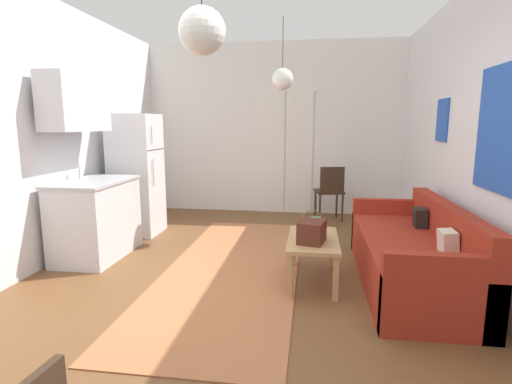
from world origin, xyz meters
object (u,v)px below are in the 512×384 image
coffee_table (313,244)px  pendant_lamp_far (283,79)px  bamboo_vase (316,227)px  handbag (312,231)px  couch (416,257)px  accent_chair (330,190)px  pendant_lamp_near (202,31)px  refrigerator (137,175)px

coffee_table → pendant_lamp_far: 2.41m
bamboo_vase → handbag: bamboo_vase is taller
couch → coffee_table: couch is taller
handbag → accent_chair: 2.70m
couch → handbag: 1.05m
coffee_table → pendant_lamp_near: 2.21m
coffee_table → handbag: (-0.01, -0.15, 0.17)m
handbag → pendant_lamp_near: pendant_lamp_near is taller
bamboo_vase → refrigerator: (-2.46, 1.36, 0.29)m
refrigerator → pendant_lamp_near: size_ratio=1.80×
coffee_table → handbag: 0.22m
coffee_table → bamboo_vase: 0.17m
couch → handbag: size_ratio=6.63×
bamboo_vase → pendant_lamp_far: bearing=106.5°
bamboo_vase → pendant_lamp_far: (-0.46, 1.56, 1.57)m
pendant_lamp_near → refrigerator: bearing=123.4°
handbag → refrigerator: bearing=147.2°
refrigerator → accent_chair: 2.95m
bamboo_vase → pendant_lamp_far: size_ratio=0.45×
couch → pendant_lamp_near: 2.80m
bamboo_vase → handbag: (-0.04, -0.20, 0.01)m
pendant_lamp_near → coffee_table: bearing=57.5°
refrigerator → pendant_lamp_far: size_ratio=1.81×
couch → coffee_table: size_ratio=2.39×
coffee_table → bamboo_vase: bearing=64.3°
accent_chair → pendant_lamp_far: (-0.70, -0.92, 1.61)m
coffee_table → handbag: handbag is taller
couch → accent_chair: accent_chair is taller
refrigerator → pendant_lamp_near: bearing=-56.6°
couch → coffee_table: 0.99m
coffee_table → pendant_lamp_far: pendant_lamp_far is taller
accent_chair → pendant_lamp_near: bearing=63.1°
handbag → pendant_lamp_near: size_ratio=0.35×
couch → pendant_lamp_far: 2.78m
bamboo_vase → accent_chair: 2.49m
handbag → pendant_lamp_near: (-0.72, -1.01, 1.57)m
couch → pendant_lamp_near: bearing=-144.4°
bamboo_vase → pendant_lamp_near: bearing=-122.2°
refrigerator → coffee_table: bearing=-30.1°
handbag → coffee_table: bearing=84.2°
handbag → pendant_lamp_near: 2.00m
handbag → accent_chair: size_ratio=0.37×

